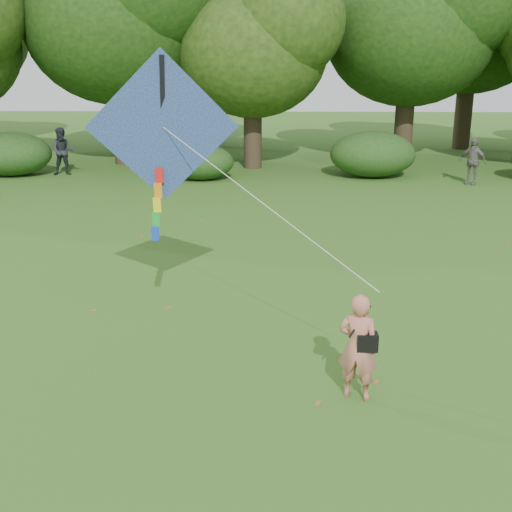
{
  "coord_description": "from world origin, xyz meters",
  "views": [
    {
      "loc": [
        -1.03,
        -8.58,
        4.82
      ],
      "look_at": [
        -1.34,
        2.0,
        1.5
      ],
      "focal_mm": 45.0,
      "sensor_mm": 36.0,
      "label": 1
    }
  ],
  "objects_px": {
    "bystander_left": "(63,151)",
    "bystander_right": "(472,161)",
    "flying_kite": "(163,130)",
    "man_kite_flyer": "(358,347)"
  },
  "relations": [
    {
      "from": "bystander_right",
      "to": "flying_kite",
      "type": "distance_m",
      "value": 17.28
    },
    {
      "from": "man_kite_flyer",
      "to": "bystander_right",
      "type": "height_order",
      "value": "bystander_right"
    },
    {
      "from": "man_kite_flyer",
      "to": "bystander_left",
      "type": "height_order",
      "value": "bystander_left"
    },
    {
      "from": "man_kite_flyer",
      "to": "flying_kite",
      "type": "height_order",
      "value": "flying_kite"
    },
    {
      "from": "bystander_left",
      "to": "flying_kite",
      "type": "relative_size",
      "value": 0.42
    },
    {
      "from": "bystander_left",
      "to": "bystander_right",
      "type": "bearing_deg",
      "value": -19.65
    },
    {
      "from": "man_kite_flyer",
      "to": "bystander_left",
      "type": "relative_size",
      "value": 0.82
    },
    {
      "from": "man_kite_flyer",
      "to": "bystander_left",
      "type": "bearing_deg",
      "value": -41.0
    },
    {
      "from": "bystander_left",
      "to": "flying_kite",
      "type": "distance_m",
      "value": 17.4
    },
    {
      "from": "flying_kite",
      "to": "bystander_right",
      "type": "bearing_deg",
      "value": 56.0
    }
  ]
}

